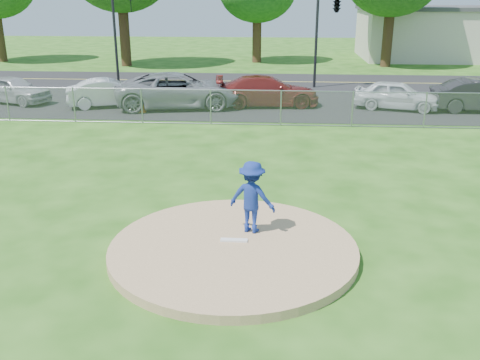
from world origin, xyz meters
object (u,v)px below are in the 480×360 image
(parked_car_gray, at_px, (179,90))
(pitcher, at_px, (252,197))
(parked_car_darkred, at_px, (267,91))
(traffic_cone, at_px, (142,104))
(parked_car_white, at_px, (110,93))
(parked_car_pearl, at_px, (397,95))
(parked_car_silver, at_px, (13,89))
(traffic_signal_left, at_px, (118,28))
(traffic_signal_center, at_px, (335,7))
(commercial_building, at_px, (458,33))

(parked_car_gray, bearing_deg, pitcher, -173.56)
(parked_car_darkred, bearing_deg, traffic_cone, 102.36)
(parked_car_white, bearing_deg, pitcher, -172.20)
(parked_car_darkred, bearing_deg, parked_car_pearl, -99.39)
(parked_car_silver, xyz_separation_m, parked_car_darkred, (13.03, 0.21, 0.05))
(traffic_signal_left, xyz_separation_m, parked_car_silver, (-3.95, -6.04, -2.66))
(traffic_cone, relative_size, parked_car_pearl, 0.18)
(parked_car_pearl, bearing_deg, traffic_signal_center, 37.74)
(traffic_signal_center, relative_size, pitcher, 3.36)
(parked_car_white, height_order, parked_car_darkred, parked_car_darkred)
(commercial_building, relative_size, traffic_signal_center, 2.93)
(traffic_signal_center, xyz_separation_m, traffic_cone, (-9.54, -7.80, -4.23))
(commercial_building, height_order, parked_car_darkred, commercial_building)
(parked_car_white, xyz_separation_m, parked_car_pearl, (14.08, 0.38, 0.01))
(traffic_cone, bearing_deg, parked_car_gray, 38.77)
(traffic_cone, bearing_deg, traffic_signal_center, 39.26)
(parked_car_darkred, bearing_deg, commercial_building, -41.74)
(traffic_signal_center, distance_m, pitcher, 21.83)
(commercial_building, relative_size, parked_car_gray, 2.68)
(commercial_building, height_order, parked_car_pearl, commercial_building)
(traffic_signal_center, bearing_deg, parked_car_white, -150.13)
(pitcher, xyz_separation_m, parked_car_white, (-7.84, 14.66, -0.34))
(parked_car_gray, bearing_deg, parked_car_pearl, -98.29)
(traffic_signal_center, bearing_deg, parked_car_gray, -140.65)
(commercial_building, bearing_deg, parked_car_darkred, -125.68)
(parked_car_silver, bearing_deg, traffic_cone, -84.96)
(traffic_signal_left, relative_size, parked_car_white, 1.35)
(parked_car_darkred, xyz_separation_m, parked_car_pearl, (6.28, -0.37, -0.05))
(commercial_building, distance_m, parked_car_gray, 30.19)
(parked_car_pearl, bearing_deg, parked_car_gray, 106.64)
(pitcher, height_order, parked_car_gray, pitcher)
(commercial_building, height_order, pitcher, commercial_building)
(traffic_signal_center, xyz_separation_m, parked_car_pearl, (2.63, -6.20, -3.91))
(pitcher, bearing_deg, parked_car_silver, -31.28)
(pitcher, bearing_deg, traffic_signal_left, -48.74)
(traffic_signal_left, height_order, traffic_cone, traffic_signal_left)
(traffic_signal_center, xyz_separation_m, pitcher, (-3.61, -21.23, -3.58))
(parked_car_gray, relative_size, parked_car_darkred, 1.19)
(pitcher, distance_m, parked_car_pearl, 16.28)
(traffic_cone, xyz_separation_m, parked_car_white, (-1.91, 1.22, 0.31))
(traffic_signal_left, xyz_separation_m, pitcher, (9.13, -21.23, -2.33))
(parked_car_white, xyz_separation_m, parked_car_gray, (3.46, 0.02, 0.17))
(parked_car_darkred, bearing_deg, parked_car_silver, 84.86)
(pitcher, bearing_deg, parked_car_gray, -55.36)
(traffic_signal_left, xyz_separation_m, traffic_signal_center, (12.73, -0.00, 1.25))
(traffic_signal_center, height_order, parked_car_pearl, traffic_signal_center)
(traffic_signal_center, height_order, parked_car_darkred, traffic_signal_center)
(traffic_cone, distance_m, parked_car_darkred, 6.23)
(parked_car_white, bearing_deg, traffic_signal_left, -9.30)
(traffic_signal_left, relative_size, traffic_signal_center, 1.00)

